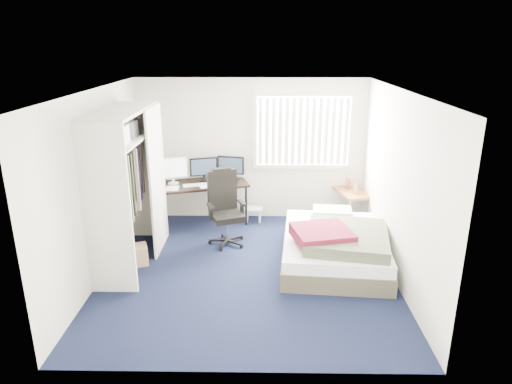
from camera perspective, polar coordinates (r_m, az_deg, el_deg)
The scene contains 10 objects.
ground at distance 6.56m, azimuth -1.03°, elevation -9.72°, with size 4.20×4.20×0.00m, color black.
room_shell at distance 6.00m, azimuth -1.12°, elevation 3.11°, with size 4.20×4.20×4.20m.
window_assembly at distance 7.99m, azimuth 5.92°, elevation 7.56°, with size 1.72×0.09×1.32m.
closet at distance 6.57m, azimuth -15.77°, elevation 2.34°, with size 0.64×1.84×2.22m.
desk at distance 7.95m, azimuth -6.71°, elevation 1.36°, with size 1.66×1.13×1.21m.
office_chair at distance 7.26m, azimuth -3.86°, elevation -2.90°, with size 0.73×0.73×1.20m.
footstool at distance 8.16m, azimuth -0.33°, elevation -2.35°, with size 0.32×0.26×0.26m.
nightstand at distance 8.19m, azimuth 11.71°, elevation -0.25°, with size 0.64×0.94×0.77m.
bed at distance 6.74m, azimuth 9.85°, elevation -6.55°, with size 1.63×2.08×0.65m.
pine_box at distance 6.89m, azimuth -14.97°, elevation -7.64°, with size 0.37×0.28×0.28m, color #A97854.
Camera 1 is at (0.21, -5.78, 3.09)m, focal length 32.00 mm.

